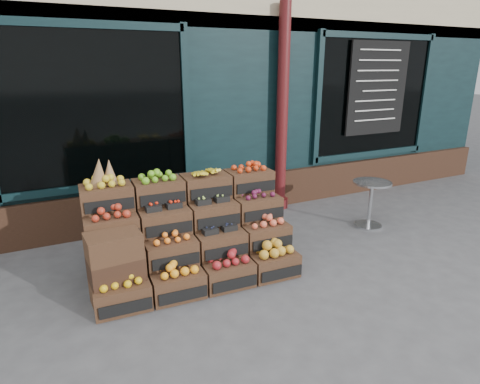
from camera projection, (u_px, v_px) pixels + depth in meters
name	position (u px, v px, depth m)	size (l,w,h in m)	color
ground	(283.00, 278.00, 4.54)	(60.00, 60.00, 0.00)	#47474A
shop_facade	(154.00, 60.00, 8.19)	(12.00, 6.24, 4.80)	black
crate_display	(189.00, 237.00, 4.56)	(2.27, 1.19, 1.39)	#412819
spare_crates	(116.00, 269.00, 3.96)	(0.53, 0.38, 0.76)	#412819
bistro_table	(371.00, 199.00, 5.87)	(0.55, 0.55, 0.69)	silver
shopkeeper	(103.00, 153.00, 5.95)	(0.77, 0.50, 2.10)	#164E19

